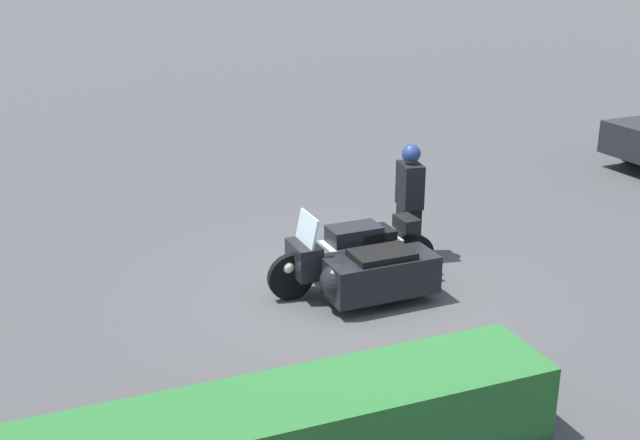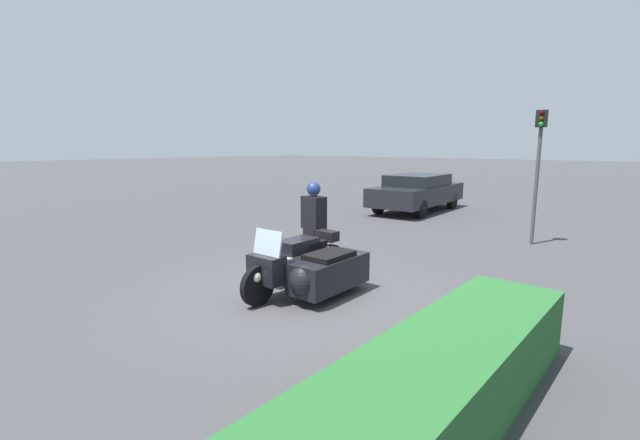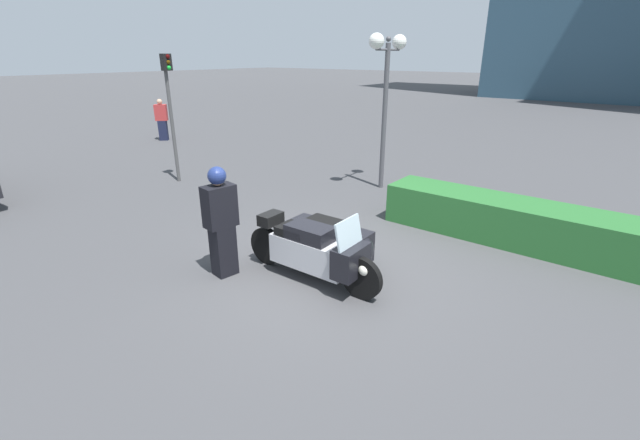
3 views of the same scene
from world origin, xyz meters
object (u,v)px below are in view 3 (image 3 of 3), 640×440
Objects in this scene: hedge_bush_curbside at (518,223)px; pedestrian_bystander at (162,120)px; twin_lamp_post at (387,71)px; traffic_light_far at (170,100)px; police_motorcycle at (324,246)px; officer_rider at (221,219)px.

pedestrian_bystander reaches higher than hedge_bush_curbside.
traffic_light_far is at bearing -148.08° from twin_lamp_post.
officer_rider reaches higher than police_motorcycle.
traffic_light_far is at bearing -19.40° from officer_rider.
twin_lamp_post is at bearing -136.50° from pedestrian_bystander.
officer_rider is 5.94m from traffic_light_far.
police_motorcycle is 0.50× the size of hedge_bush_curbside.
hedge_bush_curbside is (3.30, 4.10, -0.53)m from officer_rider.
hedge_bush_curbside is at bearing -120.12° from officer_rider.
twin_lamp_post reaches higher than traffic_light_far.
hedge_bush_curbside is at bearing -22.04° from twin_lamp_post.
twin_lamp_post is at bearing 108.71° from police_motorcycle.
police_motorcycle is at bearing -123.85° from hedge_bush_curbside.
twin_lamp_post is 5.53m from traffic_light_far.
hedge_bush_curbside is at bearing -0.95° from traffic_light_far.
traffic_light_far reaches higher than officer_rider.
traffic_light_far is 2.02× the size of pedestrian_bystander.
officer_rider is 0.47× the size of twin_lamp_post.
hedge_bush_curbside is 14.20m from pedestrian_bystander.
officer_rider is at bearing -38.26° from traffic_light_far.
officer_rider is at bearing -163.62° from pedestrian_bystander.
traffic_light_far is (-5.12, 2.73, 1.24)m from officer_rider.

